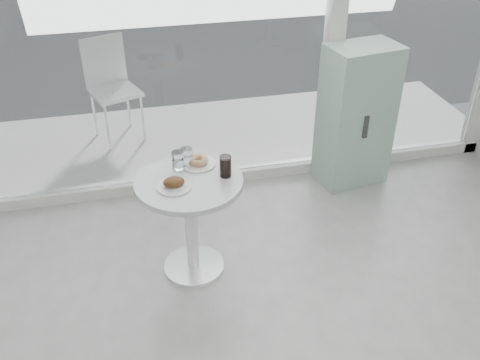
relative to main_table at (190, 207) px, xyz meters
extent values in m
cube|color=white|center=(0.50, 1.10, -0.50)|extent=(5.00, 0.12, 0.10)
cube|color=white|center=(1.40, 1.10, 0.95)|extent=(0.14, 0.14, 3.00)
cube|color=white|center=(-0.27, 1.10, 0.85)|extent=(3.21, 0.02, 2.60)
cube|color=white|center=(2.17, 1.10, 0.85)|extent=(1.41, 0.02, 2.60)
cylinder|color=white|center=(0.00, 0.00, -0.54)|extent=(0.44, 0.44, 0.03)
cylinder|color=white|center=(0.00, 0.00, -0.18)|extent=(0.09, 0.09, 0.70)
cylinder|color=silver|center=(0.00, 0.00, 0.20)|extent=(0.72, 0.72, 0.04)
cube|color=white|center=(0.50, 1.90, -0.53)|extent=(5.60, 1.60, 0.05)
cube|color=#87AC9D|center=(1.58, 0.88, 0.08)|extent=(0.64, 0.48, 1.25)
cube|color=#333333|center=(1.58, 0.68, 0.08)|extent=(0.04, 0.03, 0.20)
cylinder|color=white|center=(-0.54, 1.83, -0.26)|extent=(0.03, 0.03, 0.49)
cylinder|color=white|center=(-0.19, 1.95, -0.26)|extent=(0.03, 0.03, 0.49)
cylinder|color=white|center=(-0.66, 2.18, -0.26)|extent=(0.03, 0.03, 0.49)
cylinder|color=white|center=(-0.32, 2.30, -0.26)|extent=(0.03, 0.03, 0.49)
cube|color=white|center=(-0.43, 2.06, 0.00)|extent=(0.55, 0.55, 0.03)
cube|color=white|center=(-0.50, 2.26, 0.26)|extent=(0.41, 0.17, 0.49)
cylinder|color=silver|center=(-0.10, -0.07, 0.23)|extent=(0.23, 0.23, 0.01)
cube|color=white|center=(-0.08, -0.08, 0.24)|extent=(0.14, 0.14, 0.00)
ellipsoid|color=#3D2410|center=(-0.10, -0.07, 0.26)|extent=(0.14, 0.11, 0.06)
ellipsoid|color=#3D2410|center=(-0.07, -0.05, 0.25)|extent=(0.07, 0.06, 0.04)
cylinder|color=silver|center=(0.09, 0.17, 0.23)|extent=(0.24, 0.24, 0.01)
torus|color=#AB824E|center=(0.09, 0.17, 0.25)|extent=(0.14, 0.14, 0.05)
cylinder|color=white|center=(-0.05, 0.15, 0.28)|extent=(0.08, 0.08, 0.13)
cylinder|color=white|center=(-0.05, 0.15, 0.26)|extent=(0.07, 0.07, 0.07)
cylinder|color=white|center=(0.02, 0.18, 0.29)|extent=(0.08, 0.08, 0.13)
cylinder|color=white|center=(0.02, 0.18, 0.26)|extent=(0.07, 0.07, 0.07)
cylinder|color=white|center=(0.25, -0.01, 0.29)|extent=(0.08, 0.08, 0.15)
cylinder|color=black|center=(0.25, -0.01, 0.29)|extent=(0.07, 0.07, 0.14)
camera|label=1|loc=(-0.34, -2.93, 2.13)|focal=40.00mm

